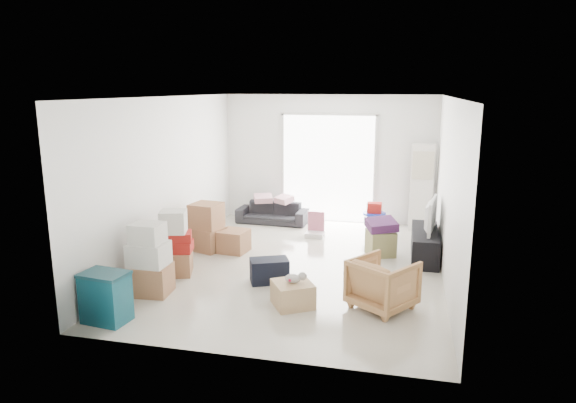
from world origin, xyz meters
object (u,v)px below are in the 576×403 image
at_px(ac_tower, 421,188).
at_px(kids_table, 374,211).
at_px(television, 426,227).
at_px(storage_bins, 106,297).
at_px(sofa, 272,210).
at_px(tv_console, 425,244).
at_px(armchair, 383,281).
at_px(ottoman, 381,243).
at_px(wood_crate, 293,294).

xyz_separation_m(ac_tower, kids_table, (-0.90, -0.37, -0.45)).
relative_size(television, storage_bins, 1.48).
height_order(television, kids_table, television).
bearing_deg(sofa, kids_table, -3.44).
bearing_deg(tv_console, storage_bins, -138.83).
bearing_deg(storage_bins, kids_table, 58.59).
height_order(ac_tower, armchair, ac_tower).
bearing_deg(sofa, ottoman, -32.81).
relative_size(ac_tower, sofa, 1.17).
relative_size(tv_console, sofa, 0.96).
bearing_deg(sofa, ac_tower, 5.18).
xyz_separation_m(tv_console, kids_table, (-0.95, 1.42, 0.18)).
xyz_separation_m(ac_tower, television, (0.05, -1.80, -0.33)).
relative_size(television, armchair, 1.28).
distance_m(ac_tower, armchair, 4.10).
bearing_deg(kids_table, television, -56.37).
distance_m(ac_tower, storage_bins, 6.50).
distance_m(kids_table, wood_crate, 3.95).
distance_m(tv_console, sofa, 3.52).
relative_size(tv_console, television, 1.52).
height_order(kids_table, wood_crate, kids_table).
bearing_deg(kids_table, wood_crate, -101.86).
xyz_separation_m(sofa, storage_bins, (-0.79, -5.06, 0.03)).
bearing_deg(sofa, tv_console, -25.49).
xyz_separation_m(television, kids_table, (-0.95, 1.42, -0.12)).
distance_m(armchair, storage_bins, 3.51).
xyz_separation_m(armchair, ottoman, (-0.14, 2.21, -0.15)).
distance_m(armchair, ottoman, 2.22).
distance_m(television, storage_bins, 5.19).
relative_size(armchair, kids_table, 1.24).
bearing_deg(wood_crate, television, 54.12).
bearing_deg(ottoman, sofa, 144.82).
bearing_deg(ac_tower, television, -88.40).
relative_size(armchair, storage_bins, 1.16).
distance_m(ac_tower, ottoman, 2.06).
bearing_deg(armchair, tv_console, -70.06).
bearing_deg(storage_bins, sofa, 81.14).
distance_m(storage_bins, kids_table, 5.67).
xyz_separation_m(ac_tower, ottoman, (-0.69, -1.82, -0.66)).
bearing_deg(storage_bins, tv_console, 41.17).
bearing_deg(television, armchair, 173.29).
height_order(storage_bins, kids_table, storage_bins).
height_order(tv_console, sofa, sofa).
bearing_deg(television, tv_console, 0.00).
bearing_deg(wood_crate, sofa, 108.38).
relative_size(television, sofa, 0.63).
relative_size(ottoman, kids_table, 0.73).
bearing_deg(sofa, wood_crate, -69.24).
xyz_separation_m(storage_bins, kids_table, (2.95, 4.84, 0.10)).
height_order(storage_bins, wood_crate, storage_bins).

